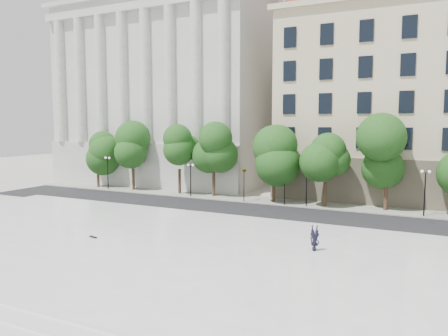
% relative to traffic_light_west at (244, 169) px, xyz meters
% --- Properties ---
extents(ground, '(160.00, 160.00, 0.00)m').
position_rel_traffic_light_west_xyz_m(ground, '(-0.20, -22.30, -3.62)').
color(ground, beige).
rests_on(ground, ground).
extents(plaza, '(44.00, 22.00, 0.45)m').
position_rel_traffic_light_west_xyz_m(plaza, '(-0.20, -19.30, -3.39)').
color(plaza, white).
rests_on(plaza, ground).
extents(street, '(60.00, 8.00, 0.02)m').
position_rel_traffic_light_west_xyz_m(street, '(-0.20, -4.30, -3.61)').
color(street, black).
rests_on(street, ground).
extents(far_sidewalk, '(60.00, 4.00, 0.12)m').
position_rel_traffic_light_west_xyz_m(far_sidewalk, '(-0.20, 1.70, -3.56)').
color(far_sidewalk, gray).
rests_on(far_sidewalk, ground).
extents(building_west, '(31.50, 27.65, 25.60)m').
position_rel_traffic_light_west_xyz_m(building_west, '(-17.20, 16.27, 9.27)').
color(building_west, silver).
rests_on(building_west, ground).
extents(traffic_light_west, '(0.83, 1.59, 4.13)m').
position_rel_traffic_light_west_xyz_m(traffic_light_west, '(0.00, 0.00, 0.00)').
color(traffic_light_west, black).
rests_on(traffic_light_west, ground).
extents(traffic_light_east, '(0.79, 1.66, 4.16)m').
position_rel_traffic_light_west_xyz_m(traffic_light_east, '(4.63, -0.00, 0.03)').
color(traffic_light_east, black).
rests_on(traffic_light_east, ground).
extents(person_lying, '(0.76, 1.73, 0.46)m').
position_rel_traffic_light_west_xyz_m(person_lying, '(11.94, -16.08, -2.94)').
color(person_lying, black).
rests_on(person_lying, plaza).
extents(skateboard, '(0.79, 0.40, 0.08)m').
position_rel_traffic_light_west_xyz_m(skateboard, '(-3.18, -19.82, -3.13)').
color(skateboard, black).
rests_on(skateboard, plaza).
extents(street_trees, '(47.80, 4.61, 7.94)m').
position_rel_traffic_light_west_xyz_m(street_trees, '(0.08, 1.47, 1.58)').
color(street_trees, '#382619').
rests_on(street_trees, ground).
extents(lamp_posts, '(38.02, 0.28, 4.54)m').
position_rel_traffic_light_west_xyz_m(lamp_posts, '(-0.17, 0.30, -0.65)').
color(lamp_posts, black).
rests_on(lamp_posts, ground).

